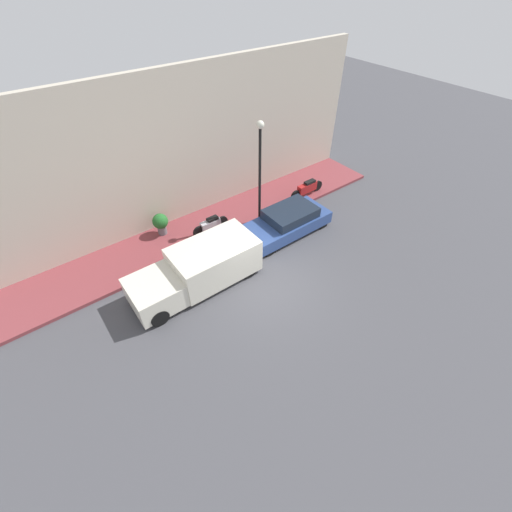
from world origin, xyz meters
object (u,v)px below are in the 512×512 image
Objects in this scene: parked_car at (287,221)px; delivery_van at (197,269)px; scooter_silver at (211,224)px; motorcycle_red at (307,188)px; streetlamp at (260,161)px; potted_plant at (161,223)px.

parked_car is 0.82× the size of delivery_van.
scooter_silver is 0.84× the size of motorcycle_red.
delivery_van is 1.06× the size of streetlamp.
delivery_van is 7.95m from motorcycle_red.
potted_plant is (1.61, 7.48, 0.17)m from motorcycle_red.
delivery_van is at bearing 176.87° from potted_plant.
parked_car is 3.00m from streetlamp.
motorcycle_red is 4.25m from streetlamp.
scooter_silver is 0.38× the size of streetlamp.
motorcycle_red is 2.07× the size of potted_plant.
parked_car is 2.30× the size of scooter_silver.
potted_plant is (1.22, 1.86, 0.21)m from scooter_silver.
parked_car is 4.01× the size of potted_plant.
delivery_van reaches higher than parked_car.
delivery_van reaches higher than potted_plant.
delivery_van is at bearing 95.27° from parked_car.
potted_plant is at bearing 77.84° from motorcycle_red.
scooter_silver is at bearing 74.16° from streetlamp.
potted_plant is at bearing 56.62° from scooter_silver.
motorcycle_red is (1.58, -2.72, -0.01)m from parked_car.
motorcycle_red is at bearing -85.49° from streetlamp.
streetlamp is at bearing 24.67° from parked_car.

